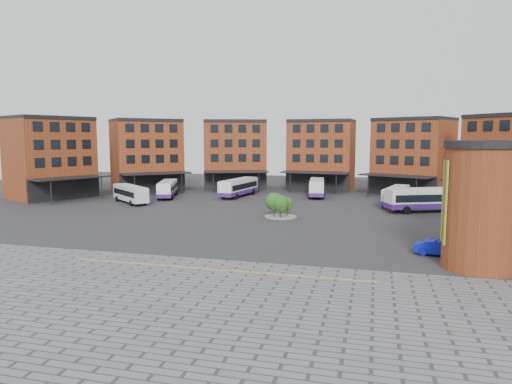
% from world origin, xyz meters
% --- Properties ---
extents(ground, '(160.00, 160.00, 0.00)m').
position_xyz_m(ground, '(0.00, 0.00, 0.00)').
color(ground, '#28282B').
rests_on(ground, ground).
extents(paving_zone, '(50.00, 22.00, 0.02)m').
position_xyz_m(paving_zone, '(2.00, -22.00, 0.01)').
color(paving_zone, slate).
rests_on(paving_zone, ground).
extents(yellow_line, '(26.00, 0.15, 0.02)m').
position_xyz_m(yellow_line, '(2.00, -14.00, 0.03)').
color(yellow_line, gold).
rests_on(yellow_line, paving_zone).
extents(main_building, '(94.14, 42.48, 14.60)m').
position_xyz_m(main_building, '(-4.77, 38.25, 7.23)').
color(main_building, brown).
rests_on(main_building, ground).
extents(tree_island, '(4.40, 4.40, 3.43)m').
position_xyz_m(tree_island, '(1.85, 11.41, 1.88)').
color(tree_island, gray).
rests_on(tree_island, ground).
extents(bus_a, '(9.41, 8.37, 2.91)m').
position_xyz_m(bus_a, '(-24.91, 18.88, 1.73)').
color(bus_a, silver).
rests_on(bus_a, ground).
extents(bus_b, '(5.66, 10.87, 3.00)m').
position_xyz_m(bus_b, '(-22.16, 27.17, 1.62)').
color(bus_b, white).
rests_on(bus_b, ground).
extents(bus_c, '(4.41, 11.88, 3.27)m').
position_xyz_m(bus_c, '(-9.90, 31.51, 1.77)').
color(bus_c, white).
rests_on(bus_c, ground).
extents(bus_d, '(3.81, 11.46, 3.17)m').
position_xyz_m(bus_d, '(4.01, 35.51, 1.72)').
color(bus_d, white).
rests_on(bus_d, ground).
extents(bus_e, '(4.87, 10.74, 2.95)m').
position_xyz_m(bus_e, '(17.76, 27.43, 1.60)').
color(bus_e, silver).
rests_on(bus_e, ground).
extents(bus_f, '(12.58, 7.52, 3.51)m').
position_xyz_m(bus_f, '(22.02, 21.85, 1.90)').
color(bus_f, silver).
rests_on(bus_f, ground).
extents(blue_car, '(4.49, 2.11, 1.42)m').
position_xyz_m(blue_car, '(20.29, -4.45, 0.71)').
color(blue_car, '#0E19B7').
rests_on(blue_car, ground).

